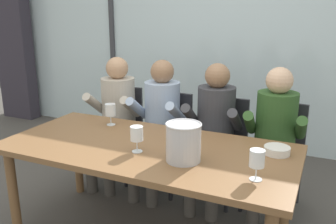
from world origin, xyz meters
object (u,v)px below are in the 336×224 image
person_beige_jumper (115,112)px  person_olive_shirt (274,133)px  chair_left_of_center (166,132)px  chair_right_of_center (276,147)px  tasting_bowl (277,150)px  chair_center (220,140)px  wine_glass_by_left_taster (137,135)px  dining_table (147,156)px  ice_bucket_primary (183,142)px  wine_glass_near_bucket (257,160)px  person_charcoal_jacket (213,125)px  wine_glass_center_pour (110,111)px  chair_near_curtain (119,125)px  person_pale_blue_shirt (159,118)px

person_beige_jumper → person_olive_shirt: same height
chair_left_of_center → chair_right_of_center: same height
chair_right_of_center → tasting_bowl: 0.73m
chair_center → wine_glass_by_left_taster: bearing=-99.2°
chair_left_of_center → chair_center: same height
chair_right_of_center → tasting_bowl: chair_right_of_center is taller
chair_right_of_center → person_olive_shirt: 0.24m
dining_table → ice_bucket_primary: size_ratio=8.32×
ice_bucket_primary → wine_glass_near_bucket: size_ratio=1.39×
ice_bucket_primary → person_charcoal_jacket: bearing=95.2°
chair_left_of_center → wine_glass_center_pour: wine_glass_center_pour is taller
chair_left_of_center → person_olive_shirt: size_ratio=0.73×
ice_bucket_primary → wine_glass_center_pour: bearing=152.2°
chair_center → chair_right_of_center: size_ratio=1.00×
chair_right_of_center → wine_glass_center_pour: (-1.23, -0.61, 0.33)m
chair_near_curtain → wine_glass_near_bucket: 1.93m
ice_bucket_primary → tasting_bowl: ice_bucket_primary is taller
wine_glass_by_left_taster → chair_right_of_center: bearing=53.7°
person_beige_jumper → wine_glass_by_left_taster: person_beige_jumper is taller
person_beige_jumper → person_pale_blue_shirt: size_ratio=1.00×
person_pale_blue_shirt → tasting_bowl: person_pale_blue_shirt is taller
person_beige_jumper → chair_near_curtain: bearing=105.3°
chair_near_curtain → wine_glass_near_bucket: size_ratio=5.05×
chair_center → wine_glass_center_pour: (-0.75, -0.59, 0.33)m
dining_table → chair_near_curtain: 1.19m
wine_glass_near_bucket → wine_glass_center_pour: 1.36m
chair_right_of_center → person_olive_shirt: size_ratio=0.73×
chair_left_of_center → ice_bucket_primary: ice_bucket_primary is taller
chair_right_of_center → person_beige_jumper: 1.50m
person_olive_shirt → tasting_bowl: 0.53m
chair_right_of_center → wine_glass_by_left_taster: (-0.75, -1.03, 0.33)m
ice_bucket_primary → chair_near_curtain: bearing=137.4°
person_olive_shirt → tasting_bowl: (0.09, -0.52, 0.06)m
person_charcoal_jacket → ice_bucket_primary: bearing=-87.4°
chair_left_of_center → wine_glass_by_left_taster: wine_glass_by_left_taster is taller
chair_center → ice_bucket_primary: (0.06, -1.01, 0.34)m
tasting_bowl → wine_glass_by_left_taster: bearing=-158.0°
chair_center → wine_glass_by_left_taster: size_ratio=5.05×
person_charcoal_jacket → wine_glass_by_left_taster: size_ratio=6.88×
chair_near_curtain → ice_bucket_primary: ice_bucket_primary is taller
person_beige_jumper → tasting_bowl: (1.56, -0.52, 0.06)m
person_pale_blue_shirt → person_charcoal_jacket: same height
person_olive_shirt → tasting_bowl: person_olive_shirt is taller
tasting_bowl → chair_right_of_center: bearing=97.1°
person_pale_blue_shirt → wine_glass_center_pour: 0.52m
wine_glass_center_pour → chair_near_curtain: bearing=117.0°
chair_center → chair_right_of_center: same height
chair_left_of_center → person_pale_blue_shirt: 0.21m
person_charcoal_jacket → wine_glass_near_bucket: (0.54, -0.95, 0.16)m
chair_left_of_center → person_pale_blue_shirt: person_pale_blue_shirt is taller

